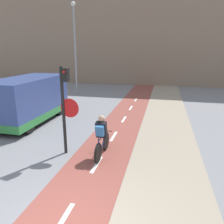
{
  "coord_description": "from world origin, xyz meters",
  "views": [
    {
      "loc": [
        1.96,
        -3.1,
        3.6
      ],
      "look_at": [
        0.0,
        5.19,
        1.2
      ],
      "focal_mm": 35.0,
      "sensor_mm": 36.0,
      "label": 1
    }
  ],
  "objects": [
    {
      "name": "street_lamp_far",
      "position": [
        -5.22,
        14.19,
        4.4
      ],
      "size": [
        0.36,
        0.36,
        7.26
      ],
      "color": "gray",
      "rests_on": "ground_plane"
    },
    {
      "name": "traffic_light_pole",
      "position": [
        -1.27,
        3.6,
        1.92
      ],
      "size": [
        0.67,
        0.25,
        3.1
      ],
      "color": "black",
      "rests_on": "ground_plane"
    },
    {
      "name": "van",
      "position": [
        -4.74,
        6.56,
        1.13
      ],
      "size": [
        2.15,
        4.77,
        2.29
      ],
      "color": "#334784",
      "rests_on": "ground_plane"
    },
    {
      "name": "cyclist_near",
      "position": [
        -0.0,
        3.63,
        0.71
      ],
      "size": [
        0.46,
        1.69,
        1.5
      ],
      "color": "black",
      "rests_on": "ground_plane"
    },
    {
      "name": "building_row_background",
      "position": [
        0.0,
        22.97,
        5.48
      ],
      "size": [
        60.0,
        5.2,
        10.95
      ],
      "color": "#89705B",
      "rests_on": "ground_plane"
    }
  ]
}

